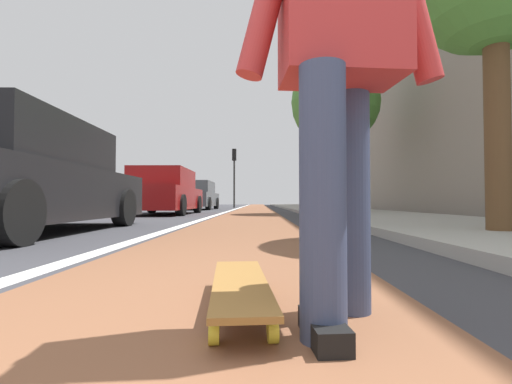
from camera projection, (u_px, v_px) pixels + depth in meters
ground_plane at (251, 215)px, 10.43m from camera, size 80.00×80.00×0.00m
bike_lane_paint at (255, 207)px, 24.43m from camera, size 56.00×1.81×0.00m
lane_stripe_white at (237, 209)px, 20.44m from camera, size 52.00×0.16×0.01m
sidewalk_curb at (316, 208)px, 18.40m from camera, size 52.00×3.20×0.10m
building_facade at (349, 134)px, 22.51m from camera, size 40.00×1.20×9.53m
skateboard at (240, 286)px, 1.31m from camera, size 0.85×0.27×0.11m
skater_person at (340, 47)px, 1.18m from camera, size 0.48×0.72×1.64m
parked_car_near at (19, 179)px, 4.50m from camera, size 4.38×1.96×1.47m
parked_car_mid at (164, 193)px, 11.42m from camera, size 4.40×1.90×1.47m
parked_car_far at (196, 196)px, 18.41m from camera, size 4.52×2.07×1.48m
traffic_light at (234, 167)px, 23.95m from camera, size 0.33×0.28×4.04m
street_tree_mid at (335, 103)px, 11.85m from camera, size 2.98×2.98×5.27m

